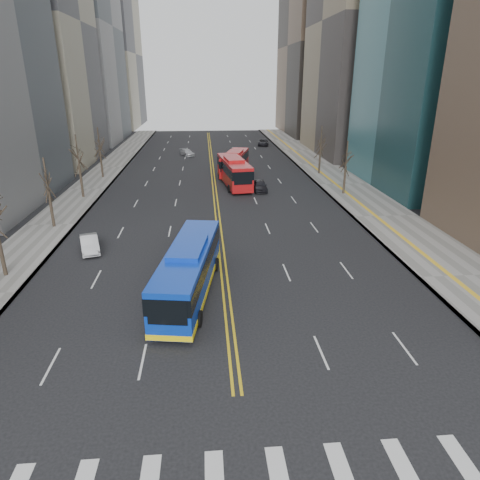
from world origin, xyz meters
name	(u,v)px	position (x,y,z in m)	size (l,w,h in m)	color
sidewalk_right	(343,184)	(17.50, 45.00, 0.07)	(7.00, 130.00, 0.15)	slate
sidewalk_left	(87,189)	(-16.50, 45.00, 0.07)	(5.00, 130.00, 0.15)	slate
centerline	(213,172)	(0.00, 55.00, 0.01)	(0.55, 100.00, 0.01)	gold
office_towers	(208,11)	(0.12, 68.51, 23.92)	(83.00, 134.00, 58.00)	gray
street_trees	(148,167)	(-7.18, 34.55, 4.87)	(35.20, 47.20, 7.60)	#30271D
blue_bus	(189,269)	(-2.44, 15.14, 1.86)	(4.49, 12.47, 3.55)	#0B35B2
red_bus_near	(234,170)	(2.71, 45.98, 2.07)	(4.14, 12.06, 3.73)	#B01215
red_bus_far	(235,161)	(3.35, 53.21, 1.92)	(5.19, 11.16, 3.46)	#B01215
car_white	(90,244)	(-11.02, 23.54, 0.66)	(1.39, 3.99, 1.31)	silver
car_dark_mid	(260,186)	(5.81, 42.58, 0.71)	(1.67, 4.14, 1.41)	black
car_silver	(187,153)	(-4.37, 69.99, 0.59)	(1.64, 4.04, 1.17)	#AAAAB0
car_dark_far	(263,142)	(11.49, 81.54, 0.64)	(2.13, 4.62, 1.28)	black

